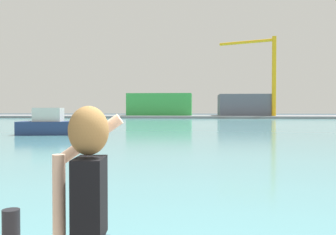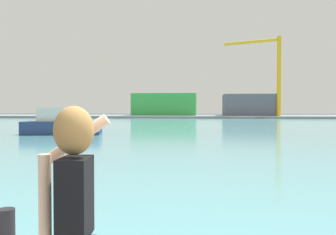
# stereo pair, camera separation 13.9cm
# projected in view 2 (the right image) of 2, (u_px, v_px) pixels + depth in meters

# --- Properties ---
(ground_plane) EXTENTS (220.00, 220.00, 0.00)m
(ground_plane) POSITION_uv_depth(u_px,v_px,m) (206.00, 125.00, 52.53)
(ground_plane) COLOR #334751
(harbor_water) EXTENTS (140.00, 100.00, 0.02)m
(harbor_water) POSITION_uv_depth(u_px,v_px,m) (206.00, 124.00, 54.52)
(harbor_water) COLOR #599EA8
(harbor_water) RESTS_ON ground_plane
(far_shore_dock) EXTENTS (140.00, 20.00, 0.53)m
(far_shore_dock) POSITION_uv_depth(u_px,v_px,m) (205.00, 116.00, 94.32)
(far_shore_dock) COLOR gray
(far_shore_dock) RESTS_ON ground_plane
(person_photographer) EXTENTS (0.53, 0.55, 1.74)m
(person_photographer) POSITION_uv_depth(u_px,v_px,m) (74.00, 202.00, 2.62)
(person_photographer) COLOR #2D3342
(person_photographer) RESTS_ON quay_promenade
(harbor_bollard) EXTENTS (0.22, 0.22, 0.44)m
(harbor_bollard) POSITION_uv_depth(u_px,v_px,m) (6.00, 226.00, 4.76)
(harbor_bollard) COLOR black
(harbor_bollard) RESTS_ON quay_promenade
(boat_moored) EXTENTS (7.07, 3.63, 2.36)m
(boat_moored) POSITION_uv_depth(u_px,v_px,m) (60.00, 125.00, 33.30)
(boat_moored) COLOR navy
(boat_moored) RESTS_ON harbor_water
(warehouse_left) EXTENTS (16.13, 8.98, 5.55)m
(warehouse_left) POSITION_uv_depth(u_px,v_px,m) (165.00, 105.00, 96.42)
(warehouse_left) COLOR green
(warehouse_left) RESTS_ON far_shore_dock
(warehouse_right) EXTENTS (12.18, 11.34, 5.23)m
(warehouse_right) POSITION_uv_depth(u_px,v_px,m) (248.00, 105.00, 93.78)
(warehouse_right) COLOR slate
(warehouse_right) RESTS_ON far_shore_dock
(port_crane) EXTENTS (12.92, 6.33, 18.60)m
(port_crane) POSITION_uv_depth(u_px,v_px,m) (271.00, 67.00, 87.97)
(port_crane) COLOR yellow
(port_crane) RESTS_ON far_shore_dock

